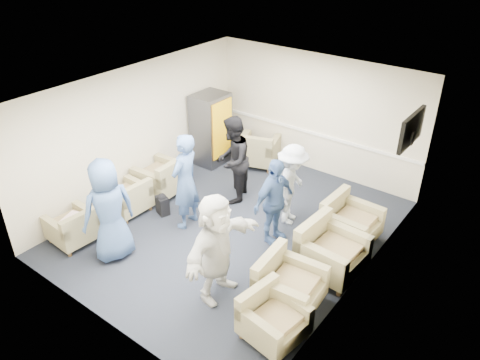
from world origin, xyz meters
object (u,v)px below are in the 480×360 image
Objects in this scene: armchair_left_far at (163,179)px; person_mid_left at (185,182)px; armchair_left_mid at (129,199)px; armchair_right_near at (271,319)px; armchair_right_midnear at (286,286)px; person_front_right at (217,247)px; person_front_left at (109,210)px; person_back_right at (292,185)px; person_mid_right at (274,202)px; armchair_corner at (257,151)px; armchair_right_midfar at (329,252)px; vending_machine at (211,129)px; armchair_left_near at (75,228)px; person_back_left at (233,160)px; armchair_right_far at (348,223)px.

person_mid_left is (1.17, -0.52, 0.58)m from armchair_left_far.
armchair_left_far is at bearing -179.85° from armchair_left_mid.
person_mid_left reaches higher than armchair_right_near.
armchair_left_mid is 3.85m from armchair_right_midnear.
armchair_left_mid is 0.44× the size of person_front_right.
person_front_left is at bearing 97.68° from person_front_right.
person_back_right is 0.72m from person_mid_right.
armchair_right_midnear is 0.58× the size of person_mid_right.
armchair_left_far is 2.22m from person_front_left.
person_mid_right is at bearing 111.83° from armchair_corner.
armchair_right_near is 0.68m from armchair_right_midnear.
armchair_right_midfar is 0.88× the size of armchair_corner.
vending_machine is 2.65m from person_mid_left.
person_front_left is at bearing -21.14° from person_mid_left.
person_mid_right reaches higher than armchair_left_near.
vending_machine is at bearing -149.60° from person_front_left.
person_mid_right reaches higher than person_back_right.
person_back_right reaches higher than armchair_right_near.
person_mid_left is (0.37, 1.46, 0.01)m from person_front_left.
person_back_left is at bearing 166.45° from person_mid_left.
armchair_right_far is at bearing 116.81° from armchair_left_mid.
armchair_left_near is 1.25m from armchair_left_mid.
armchair_left_near is at bearing 120.48° from armchair_right_midfar.
armchair_right_far is at bearing 136.17° from armchair_corner.
person_front_right is at bearing 116.15° from person_front_left.
person_mid_right reaches higher than armchair_right_midfar.
person_mid_left is (1.22, 1.65, 0.63)m from armchair_left_near.
armchair_left_near is at bearing -3.70° from armchair_left_far.
person_mid_left is at bearing -60.19° from vending_machine.
armchair_right_near is at bearing 62.50° from armchair_left_far.
armchair_corner is 1.20m from vending_machine.
armchair_right_near is 0.49× the size of person_back_left.
armchair_left_far reaches higher than armchair_right_near.
person_back_right is at bearing -19.85° from vending_machine.
person_mid_left is 1.99m from person_back_right.
person_back_left reaches higher than vending_machine.
person_front_right is at bearing 49.26° from person_mid_left.
armchair_left_near is 3.25m from person_back_left.
person_front_left reaches higher than armchair_corner.
person_mid_left is (1.32, -2.30, 0.09)m from vending_machine.
armchair_left_near is 0.80× the size of armchair_right_midfar.
person_back_right is (1.86, -1.53, 0.45)m from armchair_corner.
armchair_corner is 0.61× the size of person_mid_left.
person_front_right is at bearing 146.86° from armchair_right_midfar.
armchair_right_far reaches higher than armchair_left_mid.
person_front_right is at bearing 77.75° from armchair_left_mid.
person_back_right is at bearing 68.78° from person_back_left.
person_back_left is at bearing 30.76° from person_front_right.
armchair_left_far is 0.58× the size of person_back_right.
armchair_left_near is at bearing -47.64° from person_back_left.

